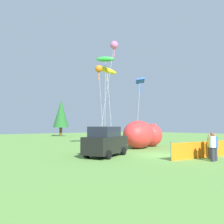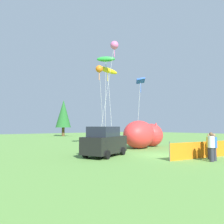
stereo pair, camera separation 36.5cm
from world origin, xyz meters
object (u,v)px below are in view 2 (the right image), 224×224
object	(u,v)px
spectator_in_black_shirt	(211,146)
kite_pink_octopus	(114,46)
kite_orange_flower	(99,69)
spectator_in_white_shirt	(213,146)
spectator_in_grey_shirt	(209,145)
inflatable_cat	(143,135)
folding_chair	(205,146)
kite_green_fish	(106,59)
kite_blue_box	(141,82)
spectator_in_red_shirt	(214,146)
parked_car	(105,142)
kite_yellow_hero	(108,70)

from	to	relation	value
spectator_in_black_shirt	kite_pink_octopus	bearing A→B (deg)	86.44
kite_pink_octopus	kite_orange_flower	bearing A→B (deg)	101.63
spectator_in_white_shirt	kite_orange_flower	bearing A→B (deg)	95.85
spectator_in_black_shirt	spectator_in_white_shirt	bearing A→B (deg)	20.53
spectator_in_grey_shirt	inflatable_cat	bearing A→B (deg)	73.01
folding_chair	kite_green_fish	distance (m)	14.35
kite_orange_flower	folding_chair	bearing A→B (deg)	-67.62
kite_pink_octopus	kite_blue_box	distance (m)	4.80
spectator_in_black_shirt	spectator_in_red_shirt	size ratio (longest dim) A/B	1.05
parked_car	kite_pink_octopus	distance (m)	11.54
kite_yellow_hero	spectator_in_red_shirt	bearing A→B (deg)	-96.00
spectator_in_red_shirt	parked_car	bearing A→B (deg)	123.33
inflatable_cat	spectator_in_white_shirt	size ratio (longest dim) A/B	4.03
inflatable_cat	spectator_in_black_shirt	world-z (taller)	inflatable_cat
parked_car	folding_chair	size ratio (longest dim) A/B	4.79
spectator_in_red_shirt	kite_green_fish	size ratio (longest dim) A/B	0.17
folding_chair	kite_blue_box	bearing A→B (deg)	95.25
kite_pink_octopus	kite_green_fish	size ratio (longest dim) A/B	1.09
kite_pink_octopus	kite_orange_flower	xyz separation A→B (m)	(-0.44, 2.13, -2.22)
kite_pink_octopus	kite_green_fish	distance (m)	2.59
folding_chair	spectator_in_white_shirt	distance (m)	3.59
spectator_in_grey_shirt	spectator_in_black_shirt	bearing A→B (deg)	-148.43
spectator_in_grey_shirt	kite_pink_octopus	bearing A→B (deg)	92.00
folding_chair	spectator_in_grey_shirt	xyz separation A→B (m)	(-3.33, -2.05, 0.41)
folding_chair	spectator_in_red_shirt	distance (m)	4.67
folding_chair	spectator_in_red_shirt	world-z (taller)	spectator_in_red_shirt
folding_chair	kite_yellow_hero	xyz separation A→B (m)	(-2.46, 10.54, 8.44)
spectator_in_grey_shirt	kite_orange_flower	world-z (taller)	kite_orange_flower
inflatable_cat	spectator_in_black_shirt	xyz separation A→B (m)	(-3.63, -9.21, -0.31)
kite_yellow_hero	kite_pink_octopus	bearing A→B (deg)	-114.58
folding_chair	parked_car	bearing A→B (deg)	149.46
folding_chair	kite_orange_flower	xyz separation A→B (m)	(-4.12, 10.00, 8.19)
spectator_in_black_shirt	kite_orange_flower	size ratio (longest dim) A/B	0.21
parked_car	spectator_in_grey_shirt	bearing A→B (deg)	-73.61
parked_car	kite_yellow_hero	bearing A→B (deg)	27.25
inflatable_cat	kite_blue_box	xyz separation A→B (m)	(-0.46, -0.12, 5.79)
inflatable_cat	spectator_in_red_shirt	world-z (taller)	inflatable_cat
kite_green_fish	kite_blue_box	world-z (taller)	kite_green_fish
parked_car	inflatable_cat	xyz separation A→B (m)	(7.40, 2.68, 0.24)
parked_car	spectator_in_red_shirt	size ratio (longest dim) A/B	2.53
kite_blue_box	spectator_in_white_shirt	bearing A→B (deg)	-101.29
parked_car	kite_green_fish	distance (m)	12.22
kite_pink_octopus	kite_green_fish	bearing A→B (deg)	73.33
kite_blue_box	kite_green_fish	bearing A→B (deg)	115.35
folding_chair	kite_pink_octopus	world-z (taller)	kite_pink_octopus
inflatable_cat	kite_orange_flower	size ratio (longest dim) A/B	0.71
inflatable_cat	spectator_in_grey_shirt	bearing A→B (deg)	-120.86
spectator_in_black_shirt	spectator_in_grey_shirt	distance (m)	1.18
folding_chair	inflatable_cat	world-z (taller)	inflatable_cat
spectator_in_white_shirt	spectator_in_grey_shirt	xyz separation A→B (m)	(-0.46, 0.07, 0.09)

